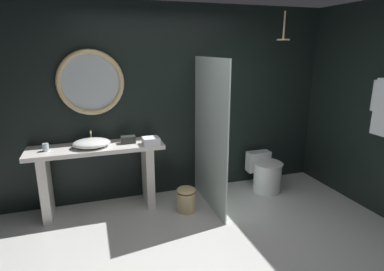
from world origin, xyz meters
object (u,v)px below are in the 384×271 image
at_px(tumbler_cup, 46,147).
at_px(tissue_box, 128,140).
at_px(folded_hand_towel, 151,141).
at_px(vessel_sink, 92,143).
at_px(toilet, 265,173).
at_px(round_wall_mirror, 91,83).
at_px(rain_shower_head, 283,36).
at_px(waste_bin, 186,199).

height_order(tumbler_cup, tissue_box, tumbler_cup).
bearing_deg(folded_hand_towel, tumbler_cup, 174.63).
xyz_separation_m(vessel_sink, folded_hand_towel, (0.71, -0.11, -0.01)).
distance_m(tumbler_cup, toilet, 2.98).
relative_size(vessel_sink, toilet, 0.76).
distance_m(round_wall_mirror, rain_shower_head, 2.59).
distance_m(tumbler_cup, round_wall_mirror, 0.94).
xyz_separation_m(round_wall_mirror, toilet, (2.34, -0.34, -1.36)).
relative_size(rain_shower_head, folded_hand_towel, 1.85).
xyz_separation_m(tumbler_cup, toilet, (2.90, -0.09, -0.66)).
relative_size(tumbler_cup, folded_hand_towel, 0.46).
distance_m(vessel_sink, tumbler_cup, 0.51).
distance_m(tumbler_cup, tissue_box, 0.95).
bearing_deg(toilet, vessel_sink, 177.92).
relative_size(rain_shower_head, waste_bin, 1.15).
bearing_deg(tissue_box, rain_shower_head, -1.59).
relative_size(vessel_sink, tissue_box, 2.51).
height_order(vessel_sink, round_wall_mirror, round_wall_mirror).
relative_size(rain_shower_head, toilet, 0.64).
bearing_deg(tissue_box, folded_hand_towel, -28.37).
bearing_deg(vessel_sink, tumbler_cup, 179.25).
bearing_deg(folded_hand_towel, rain_shower_head, 2.57).
distance_m(toilet, folded_hand_towel, 1.81).
bearing_deg(vessel_sink, rain_shower_head, -0.54).
bearing_deg(tumbler_cup, tissue_box, 1.67).
distance_m(vessel_sink, tissue_box, 0.44).
bearing_deg(waste_bin, folded_hand_towel, 149.95).
bearing_deg(folded_hand_towel, tissue_box, 151.63).
xyz_separation_m(tumbler_cup, tissue_box, (0.95, 0.03, -0.00)).
bearing_deg(waste_bin, round_wall_mirror, 150.49).
distance_m(round_wall_mirror, toilet, 2.73).
xyz_separation_m(vessel_sink, round_wall_mirror, (0.05, 0.26, 0.70)).
xyz_separation_m(round_wall_mirror, folded_hand_towel, (0.65, -0.36, -0.70)).
bearing_deg(tissue_box, toilet, -3.56).
xyz_separation_m(tissue_box, folded_hand_towel, (0.26, -0.14, -0.00)).
relative_size(tumbler_cup, waste_bin, 0.29).
relative_size(tissue_box, toilet, 0.30).
distance_m(vessel_sink, toilet, 2.48).
bearing_deg(tissue_box, tumbler_cup, -178.33).
xyz_separation_m(toilet, folded_hand_towel, (-1.68, -0.02, 0.66)).
distance_m(tissue_box, rain_shower_head, 2.47).
height_order(tissue_box, folded_hand_towel, same).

